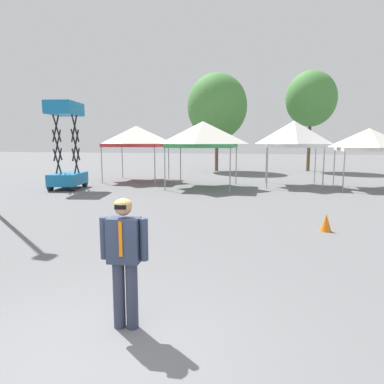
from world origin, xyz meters
name	(u,v)px	position (x,y,z in m)	size (l,w,h in m)	color
ground_plane	(93,355)	(0.00, 0.00, 0.00)	(140.00, 140.00, 0.00)	slate
canopy_tent_behind_left	(137,136)	(-6.73, 17.62, 2.83)	(3.69, 3.69, 3.48)	#9E9EA3
canopy_tent_far_left	(203,134)	(-1.98, 15.52, 2.89)	(3.64, 3.64, 3.59)	#9E9EA3
canopy_tent_behind_right	(294,134)	(2.86, 17.32, 2.92)	(3.17, 3.17, 3.65)	#9E9EA3
canopy_tent_behind_center	(369,140)	(6.67, 16.97, 2.60)	(3.02, 3.02, 3.20)	#9E9EA3
scissor_lift	(67,164)	(-8.80, 13.09, 1.34)	(1.82, 2.53, 4.53)	black
person_foreground	(124,254)	(0.12, 0.69, 1.03)	(0.65, 0.28, 1.78)	#33384C
tree_behind_tents_right	(217,106)	(-3.09, 26.48, 5.43)	(5.01, 5.01, 8.20)	brown
tree_behind_tents_left	(311,99)	(4.57, 28.36, 6.05)	(4.20, 4.20, 8.38)	brown
traffic_cone_lot_center	(326,223)	(3.42, 6.82, 0.25)	(0.32, 0.32, 0.49)	orange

